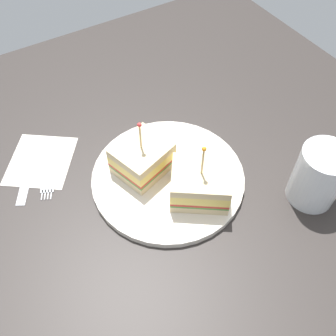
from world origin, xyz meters
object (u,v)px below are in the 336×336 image
object	(u,v)px
drink_glass	(318,177)
napkin	(41,160)
sandwich_half_back	(200,184)
plate	(168,177)
fork	(49,177)
sandwich_half_front	(142,158)
knife	(27,176)

from	to	relation	value
drink_glass	napkin	size ratio (longest dim) A/B	0.87
sandwich_half_back	plate	bearing A→B (deg)	112.16
sandwich_half_back	drink_glass	world-z (taller)	sandwich_half_back
fork	napkin	bearing A→B (deg)	88.29
sandwich_half_back	napkin	world-z (taller)	sandwich_half_back
drink_glass	napkin	bearing A→B (deg)	139.73
plate	sandwich_half_back	bearing A→B (deg)	-67.84
plate	drink_glass	xyz separation A→B (cm)	(18.30, -14.77, 4.17)
plate	sandwich_half_front	distance (cm)	5.62
sandwich_half_back	fork	distance (cm)	26.06
fork	knife	bearing A→B (deg)	146.04
knife	napkin	bearing A→B (deg)	34.31
sandwich_half_back	napkin	xyz separation A→B (cm)	(-19.49, 21.06, -3.90)
plate	knife	xyz separation A→B (cm)	(-20.39, 13.02, -0.41)
plate	knife	distance (cm)	24.19
drink_glass	knife	distance (cm)	47.85
plate	fork	size ratio (longest dim) A/B	2.31
plate	drink_glass	distance (cm)	23.89
sandwich_half_front	knife	size ratio (longest dim) A/B	0.88
sandwich_half_back	fork	size ratio (longest dim) A/B	1.06
sandwich_half_front	napkin	xyz separation A→B (cm)	(-14.25, 11.76, -3.85)
sandwich_half_back	drink_glass	bearing A→B (deg)	-29.34
sandwich_half_front	sandwich_half_back	bearing A→B (deg)	-60.58
napkin	sandwich_half_back	bearing A→B (deg)	-47.21
fork	drink_glass	bearing A→B (deg)	-35.84
sandwich_half_front	drink_glass	xyz separation A→B (cm)	(21.18, -18.25, 0.83)
drink_glass	knife	size ratio (longest dim) A/B	0.84
plate	fork	xyz separation A→B (cm)	(-17.25, 10.91, -0.41)
fork	sandwich_half_back	bearing A→B (deg)	-40.44
plate	fork	bearing A→B (deg)	147.70
sandwich_half_back	knife	xyz separation A→B (cm)	(-22.75, 18.83, -3.80)
sandwich_half_back	fork	world-z (taller)	sandwich_half_back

